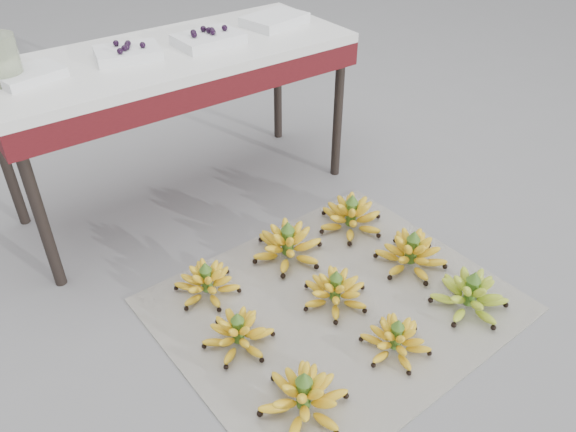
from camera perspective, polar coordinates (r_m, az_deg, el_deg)
ground at (r=2.19m, az=2.16°, el=-8.82°), size 60.00×60.00×0.00m
newspaper_mat at (r=2.19m, az=4.77°, el=-8.93°), size 1.29×1.10×0.01m
bunch_front_left at (r=1.83m, az=1.60°, el=-17.88°), size 0.38×0.38×0.17m
bunch_front_center at (r=2.02m, az=10.90°, el=-12.23°), size 0.31×0.31×0.15m
bunch_front_right at (r=2.24m, az=18.00°, el=-7.63°), size 0.33×0.33×0.18m
bunch_mid_left at (r=2.01m, az=-5.07°, el=-11.79°), size 0.29×0.29×0.15m
bunch_mid_center at (r=2.16m, az=4.83°, el=-7.61°), size 0.30×0.30×0.16m
bunch_mid_right at (r=2.37m, az=12.40°, el=-3.74°), size 0.29×0.29×0.18m
bunch_back_left at (r=2.21m, az=-8.24°, el=-6.71°), size 0.28×0.28×0.16m
bunch_back_center at (r=2.35m, az=-0.02°, el=-2.96°), size 0.37×0.37×0.18m
bunch_back_right at (r=2.53m, az=6.42°, el=-0.06°), size 0.38×0.38×0.18m
vendor_table at (r=2.52m, az=-11.49°, el=14.48°), size 1.54×0.61×0.74m
tray_far_left at (r=2.33m, az=-24.78°, el=12.88°), size 0.26×0.21×0.04m
tray_left at (r=2.42m, az=-15.96°, el=15.66°), size 0.29×0.23×0.06m
tray_right at (r=2.51m, az=-8.09°, el=17.41°), size 0.28×0.20×0.07m
tray_far_right at (r=2.75m, az=-1.37°, el=19.30°), size 0.31×0.25×0.04m
glass_jar at (r=2.32m, az=-27.25°, el=13.97°), size 0.17×0.17×0.17m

